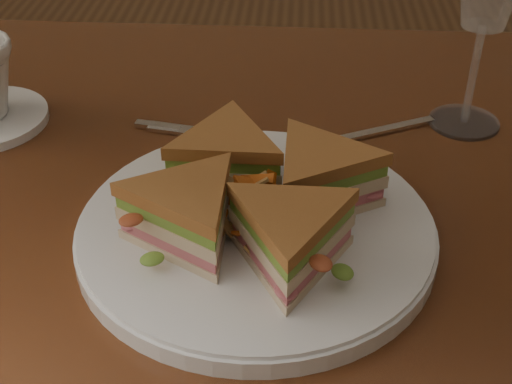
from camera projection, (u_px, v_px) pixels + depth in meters
The scene contains 6 objects.
table at pixel (296, 275), 0.72m from camera, with size 1.20×0.80×0.75m.
plate at pixel (256, 232), 0.61m from camera, with size 0.30×0.30×0.02m, color silver.
sandwich_wedges at pixel (256, 197), 0.58m from camera, with size 0.26×0.26×0.06m.
crisps_mound at pixel (256, 201), 0.59m from camera, with size 0.09×0.09×0.05m, color #CA5C19, non-canonical shape.
spoon at pixel (319, 143), 0.73m from camera, with size 0.17×0.09×0.01m.
knife at pixel (226, 137), 0.74m from camera, with size 0.21×0.05×0.00m.
Camera 1 is at (-0.01, -0.54, 1.14)m, focal length 50.00 mm.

